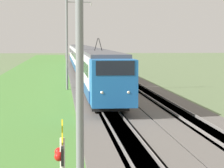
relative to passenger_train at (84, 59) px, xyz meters
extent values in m
cube|color=#605B56|center=(-16.31, 0.00, -2.28)|extent=(240.00, 4.40, 0.30)
cube|color=#605B56|center=(-16.31, -4.48, -2.28)|extent=(240.00, 4.40, 0.30)
cube|color=#4C4238|center=(-16.31, 0.00, -2.28)|extent=(240.00, 1.57, 0.30)
cube|color=gray|center=(-16.31, 0.53, -2.06)|extent=(240.00, 0.07, 0.15)
cube|color=gray|center=(-16.31, -0.53, -2.06)|extent=(240.00, 0.07, 0.15)
cube|color=#4C4238|center=(-16.31, -4.48, -2.28)|extent=(240.00, 1.57, 0.30)
cube|color=gray|center=(-16.31, -3.95, -2.06)|extent=(240.00, 0.07, 0.15)
cube|color=gray|center=(-16.31, -5.02, -2.06)|extent=(240.00, 0.07, 0.15)
cube|color=#4C8438|center=(-16.31, 6.45, -2.37)|extent=(240.00, 10.42, 0.12)
cube|color=blue|center=(-42.02, 0.00, -0.01)|extent=(2.32, 2.72, 2.83)
cube|color=black|center=(-42.36, 0.00, 0.94)|extent=(1.67, 2.27, 0.85)
sphere|color=#F2EAC6|center=(-43.12, 0.78, -0.49)|extent=(0.20, 0.20, 0.20)
sphere|color=#F2EAC6|center=(-43.12, -0.78, -0.49)|extent=(0.20, 0.20, 0.20)
cube|color=navy|center=(-31.52, 0.00, -1.03)|extent=(18.68, 2.84, 0.79)
cube|color=silver|center=(-31.52, 0.00, 0.38)|extent=(18.68, 2.84, 2.04)
cube|color=black|center=(-31.52, 0.00, 0.55)|extent=(17.18, 2.86, 0.86)
cube|color=#515156|center=(-31.52, 0.00, 1.53)|extent=(18.68, 2.61, 0.25)
cube|color=black|center=(-31.52, 0.00, -1.71)|extent=(17.74, 2.41, 0.55)
cylinder|color=black|center=(-39.06, 0.53, -1.55)|extent=(0.86, 0.12, 0.86)
cylinder|color=black|center=(-39.06, -0.53, -1.55)|extent=(0.86, 0.12, 0.86)
cube|color=navy|center=(-11.08, 0.00, -1.03)|extent=(20.99, 2.84, 0.79)
cube|color=silver|center=(-11.08, 0.00, 0.38)|extent=(20.99, 2.84, 2.04)
cube|color=black|center=(-11.08, 0.00, 0.55)|extent=(19.31, 2.86, 0.86)
cube|color=#515156|center=(-11.08, 0.00, 1.53)|extent=(20.99, 2.61, 0.25)
cube|color=black|center=(-11.08, 0.00, -1.71)|extent=(19.94, 2.41, 0.55)
cube|color=navy|center=(10.51, 0.00, -1.03)|extent=(20.99, 2.84, 0.79)
cube|color=silver|center=(10.51, 0.00, 0.38)|extent=(20.99, 2.84, 2.04)
cube|color=black|center=(10.51, 0.00, 0.55)|extent=(19.31, 2.86, 0.86)
cube|color=#515156|center=(10.51, 0.00, 1.53)|extent=(20.99, 2.61, 0.25)
cube|color=black|center=(10.51, 0.00, -1.71)|extent=(19.94, 2.41, 0.55)
cube|color=navy|center=(32.11, 0.00, -1.03)|extent=(20.99, 2.84, 0.79)
cube|color=silver|center=(32.11, 0.00, 0.38)|extent=(20.99, 2.84, 2.04)
cube|color=black|center=(32.11, 0.00, 0.55)|extent=(19.31, 2.86, 0.86)
cube|color=#515156|center=(32.11, 0.00, 1.53)|extent=(20.99, 2.61, 0.25)
cube|color=black|center=(32.11, 0.00, -1.71)|extent=(19.94, 2.41, 0.55)
cylinder|color=black|center=(-28.72, 0.17, 2.20)|extent=(0.06, 0.33, 1.08)
cylinder|color=black|center=(-28.72, -0.17, 2.20)|extent=(0.06, 0.33, 1.08)
cube|color=black|center=(-39.06, 0.00, -2.43)|extent=(0.10, 0.10, 0.00)
cube|color=black|center=(-62.69, 3.08, 0.15)|extent=(0.70, 0.06, 0.36)
sphere|color=red|center=(-62.92, 3.15, 0.15)|extent=(0.20, 0.20, 0.20)
sphere|color=red|center=(-62.47, 3.15, 0.15)|extent=(0.20, 0.20, 0.20)
cube|color=yellow|center=(-62.69, 3.08, 0.62)|extent=(0.49, 0.03, 0.49)
cube|color=yellow|center=(-62.69, 3.08, 0.62)|extent=(0.49, 0.03, 0.49)
cylinder|color=slate|center=(-59.28, 2.60, 2.28)|extent=(0.22, 0.22, 9.42)
cylinder|color=slate|center=(-21.42, 2.60, 2.38)|extent=(0.22, 0.22, 9.62)
cylinder|color=slate|center=(-21.42, 1.40, 6.29)|extent=(0.08, 2.40, 0.08)
cylinder|color=#B2ADA8|center=(-21.42, 0.20, 6.09)|extent=(0.10, 0.10, 0.30)
camera|label=1|loc=(-73.77, 3.07, 2.54)|focal=85.00mm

